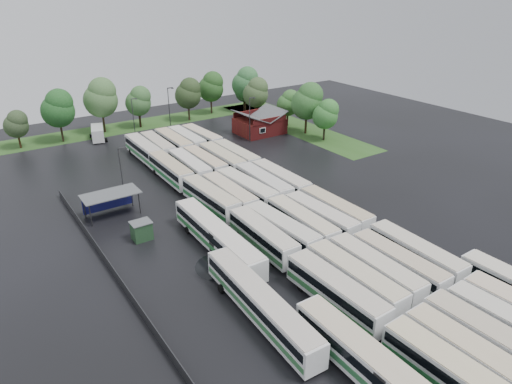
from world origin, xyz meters
TOP-DOWN VIEW (x-y plane):
  - ground at (0.00, 0.00)m, footprint 160.00×160.00m
  - brick_building at (24.00, 42.77)m, footprint 10.07×8.60m
  - wash_shed at (-17.20, 22.02)m, footprint 8.20×4.20m
  - utility_hut at (-16.20, 12.60)m, footprint 2.70×2.20m
  - grass_strip_north at (2.00, 64.80)m, footprint 80.00×10.00m
  - grass_strip_east at (34.00, 42.80)m, footprint 10.00×50.00m
  - west_fence at (-22.20, 8.00)m, footprint 0.10×50.00m
  - bus_r0c0 at (-4.30, -26.32)m, footprint 3.10×12.85m
  - bus_r0c1 at (-1.31, -26.29)m, footprint 2.99×12.92m
  - bus_r0c2 at (1.88, -26.10)m, footprint 3.07×13.16m
  - bus_r0c3 at (5.31, -26.00)m, footprint 3.10×12.57m
  - bus_r1c0 at (-4.55, -12.54)m, footprint 2.93×13.13m
  - bus_r1c1 at (-1.32, -12.07)m, footprint 2.83×13.06m
  - bus_r1c2 at (1.90, -12.07)m, footprint 2.99×12.83m
  - bus_r1c3 at (5.13, -12.71)m, footprint 2.67×12.48m
  - bus_r1c4 at (8.50, -12.51)m, footprint 3.07×12.86m
  - bus_r2c0 at (-4.25, 1.31)m, footprint 3.08×12.76m
  - bus_r2c1 at (-1.28, 1.28)m, footprint 3.34×12.89m
  - bus_r2c2 at (2.17, 1.24)m, footprint 2.96×12.78m
  - bus_r2c3 at (5.34, 1.05)m, footprint 3.06×12.65m
  - bus_r2c4 at (8.43, 1.33)m, footprint 2.73×12.68m
  - bus_r3c0 at (-4.29, 14.97)m, footprint 3.14×12.96m
  - bus_r3c1 at (-1.27, 14.55)m, footprint 2.73×12.63m
  - bus_r3c2 at (1.85, 14.47)m, footprint 3.38×13.26m
  - bus_r3c3 at (5.24, 14.64)m, footprint 3.16×13.16m
  - bus_r3c4 at (8.43, 14.46)m, footprint 2.87×13.10m
  - bus_r4c0 at (-4.54, 28.68)m, footprint 2.95×13.11m
  - bus_r4c1 at (-1.06, 28.38)m, footprint 3.11×12.89m
  - bus_r4c2 at (2.11, 28.62)m, footprint 2.71×12.48m
  - bus_r4c3 at (5.40, 28.07)m, footprint 2.96×13.11m
  - bus_r4c4 at (8.49, 28.21)m, footprint 2.75×12.80m
  - bus_r5c0 at (-4.34, 41.76)m, footprint 2.89×12.98m
  - bus_r5c1 at (-1.26, 41.92)m, footprint 3.04×12.67m
  - bus_r5c2 at (2.19, 41.89)m, footprint 2.96×13.04m
  - bus_r5c3 at (5.25, 42.20)m, footprint 2.75×12.70m
  - bus_r5c4 at (8.59, 41.94)m, footprint 3.22×12.67m
  - artic_bus_west_a at (-9.18, -22.81)m, footprint 2.96×19.32m
  - artic_bus_west_b at (-9.24, 4.30)m, footprint 3.14×19.45m
  - artic_bus_west_c at (-12.17, -9.54)m, footprint 3.56×18.81m
  - minibus at (-8.10, 58.79)m, footprint 4.14×7.07m
  - tree_north_0 at (-23.08, 62.48)m, footprint 4.88×4.88m
  - tree_north_1 at (-14.65, 61.84)m, footprint 6.95×6.95m
  - tree_north_2 at (-4.95, 63.63)m, footprint 7.58×7.58m
  - tree_north_3 at (3.40, 62.73)m, footprint 5.94×5.94m
  - tree_north_4 at (15.72, 61.50)m, footprint 6.41×6.41m
  - tree_north_5 at (23.69, 64.27)m, footprint 6.60×6.60m
  - tree_north_6 at (32.65, 61.68)m, footprint 7.04×7.04m
  - tree_east_0 at (32.96, 30.55)m, footprint 5.50×5.50m
  - tree_east_1 at (32.82, 36.56)m, footprint 7.07×7.07m
  - tree_east_2 at (33.09, 43.77)m, footprint 5.27×5.27m
  - tree_east_3 at (30.30, 53.36)m, footprint 6.31×6.31m
  - tree_east_4 at (32.80, 62.58)m, footprint 4.67×4.66m
  - lamp_post_ne at (18.65, 38.57)m, footprint 1.50×0.29m
  - lamp_post_nw at (-14.29, 24.24)m, footprint 1.42×0.28m
  - lamp_post_back_w at (-1.16, 54.30)m, footprint 1.40×0.27m
  - lamp_post_back_e at (8.11, 56.17)m, footprint 1.54×0.30m
  - puddle_0 at (-4.03, -19.16)m, footprint 5.94×5.94m
  - puddle_1 at (9.47, -23.29)m, footprint 3.75×3.75m
  - puddle_2 at (-10.66, 0.93)m, footprint 6.52×6.52m
  - puddle_3 at (7.95, -2.74)m, footprint 4.52×4.52m
  - puddle_4 at (14.71, -16.50)m, footprint 3.78×3.78m

SIDE VIEW (x-z plane):
  - ground at x=0.00m, z-range 0.00..0.00m
  - puddle_0 at x=-4.03m, z-range 0.00..0.01m
  - puddle_1 at x=9.47m, z-range 0.00..0.01m
  - puddle_2 at x=-10.66m, z-range 0.00..0.01m
  - puddle_3 at x=7.95m, z-range 0.00..0.01m
  - puddle_4 at x=14.71m, z-range 0.00..0.01m
  - grass_strip_north at x=2.00m, z-range 0.00..0.01m
  - grass_strip_east at x=34.00m, z-range 0.00..0.01m
  - west_fence at x=-22.20m, z-range 0.00..1.20m
  - utility_hut at x=-16.20m, z-range 0.01..2.63m
  - minibus at x=-8.10m, z-range 0.16..3.07m
  - brick_building at x=24.00m, z-range -0.83..4.56m
  - bus_r4c2 at x=2.11m, z-range 0.17..3.64m
  - bus_r1c3 at x=5.13m, z-range 0.17..3.65m
  - bus_r0c3 at x=5.31m, z-range 0.17..3.65m
  - bus_r5c4 at x=8.59m, z-range 0.17..3.67m
  - bus_r2c3 at x=5.34m, z-range 0.17..3.67m
  - artic_bus_west_c at x=-12.17m, z-range 0.19..3.66m
  - bus_r5c1 at x=-1.26m, z-range 0.18..3.68m
  - bus_r3c1 at x=-1.27m, z-range 0.18..3.69m
  - bus_r2c4 at x=8.43m, z-range 0.18..3.70m
  - bus_r5c3 at x=5.25m, z-range 0.18..3.71m
  - bus_r2c0 at x=-4.25m, z-range 0.18..3.71m
  - bus_r2c2 at x=2.17m, z-range 0.18..3.72m
  - bus_r2c1 at x=-1.28m, z-range 0.18..3.73m
  - bus_r0c0 at x=-4.30m, z-range 0.18..3.73m
  - bus_r1c2 at x=1.90m, z-range 0.18..3.73m
  - bus_r1c4 at x=8.50m, z-range 0.18..3.74m
  - bus_r4c4 at x=8.49m, z-range 0.18..3.74m
  - bus_r4c1 at x=-1.06m, z-range 0.18..3.75m
  - bus_r0c1 at x=-1.31m, z-range 0.18..3.76m
  - bus_r3c0 at x=-4.29m, z-range 0.18..3.77m
  - bus_r5c0 at x=-4.34m, z-range 0.18..3.79m
  - artic_bus_west_a at x=-9.18m, z-range 0.20..3.77m
  - bus_r5c2 at x=2.19m, z-range 0.18..3.80m
  - artic_bus_west_b at x=-9.24m, z-range 0.20..3.80m
  - bus_r1c1 at x=-1.32m, z-range 0.18..3.81m
  - bus_r4c0 at x=-4.54m, z-range 0.18..3.82m
  - bus_r4c3 at x=5.40m, z-range 0.18..3.82m
  - bus_r3c4 at x=8.43m, z-range 0.18..3.82m
  - bus_r3c3 at x=5.24m, z-range 0.18..3.82m
  - bus_r0c2 at x=1.88m, z-range 0.18..3.83m
  - bus_r1c0 at x=-4.55m, z-range 0.18..3.83m
  - bus_r3c2 at x=1.85m, z-range 0.18..3.84m
  - wash_shed at x=-17.20m, z-range 1.20..4.78m
  - tree_east_4 at x=32.80m, z-range 1.10..8.82m
  - tree_north_0 at x=-23.08m, z-range 1.15..9.24m
  - lamp_post_back_w at x=-1.16m, z-range 0.73..9.82m
  - lamp_post_nw at x=-14.29m, z-range 0.75..9.99m
  - tree_east_2 at x=33.09m, z-range 1.25..9.98m
  - lamp_post_ne at x=18.65m, z-range 0.78..10.52m
  - lamp_post_back_e at x=8.11m, z-range 0.80..10.78m
  - tree_east_0 at x=32.96m, z-range 1.30..10.41m
  - tree_north_3 at x=3.40m, z-range 1.41..11.25m
  - tree_east_3 at x=30.30m, z-range 1.50..11.96m
  - tree_north_4 at x=15.72m, z-range 1.52..12.13m
  - tree_north_5 at x=23.69m, z-range 1.57..12.49m
  - tree_north_1 at x=-14.65m, z-range 1.65..13.15m
  - tree_north_6 at x=32.65m, z-range 1.67..13.33m
  - tree_east_1 at x=32.82m, z-range 1.68..13.38m
  - tree_north_2 at x=-4.95m, z-range 1.80..14.35m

